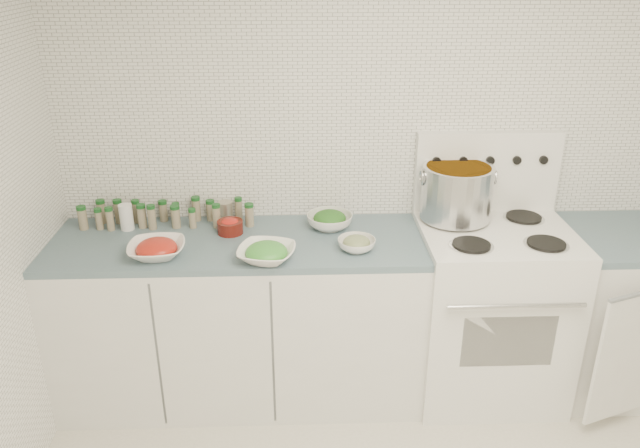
{
  "coord_description": "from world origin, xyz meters",
  "views": [
    {
      "loc": [
        -0.51,
        -1.62,
        2.22
      ],
      "look_at": [
        -0.41,
        1.14,
        1.0
      ],
      "focal_mm": 35.0,
      "sensor_mm": 36.0,
      "label": 1
    }
  ],
  "objects_px": {
    "stove": "(489,306)",
    "stock_pot": "(457,190)",
    "bowl_tomato": "(157,249)",
    "bowl_snowpea": "(267,253)"
  },
  "relations": [
    {
      "from": "stove",
      "to": "stock_pot",
      "type": "distance_m",
      "value": 0.64
    },
    {
      "from": "stove",
      "to": "stock_pot",
      "type": "bearing_deg",
      "value": 141.67
    },
    {
      "from": "bowl_tomato",
      "to": "bowl_snowpea",
      "type": "bearing_deg",
      "value": -6.57
    },
    {
      "from": "stock_pot",
      "to": "bowl_snowpea",
      "type": "distance_m",
      "value": 1.04
    },
    {
      "from": "stock_pot",
      "to": "bowl_tomato",
      "type": "bearing_deg",
      "value": -168.31
    },
    {
      "from": "stove",
      "to": "bowl_snowpea",
      "type": "height_order",
      "value": "stove"
    },
    {
      "from": "stove",
      "to": "bowl_tomato",
      "type": "distance_m",
      "value": 1.73
    },
    {
      "from": "stock_pot",
      "to": "bowl_tomato",
      "type": "relative_size",
      "value": 1.36
    },
    {
      "from": "stock_pot",
      "to": "bowl_snowpea",
      "type": "xyz_separation_m",
      "value": [
        -0.96,
        -0.36,
        -0.16
      ]
    },
    {
      "from": "stock_pot",
      "to": "bowl_tomato",
      "type": "height_order",
      "value": "stock_pot"
    }
  ]
}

